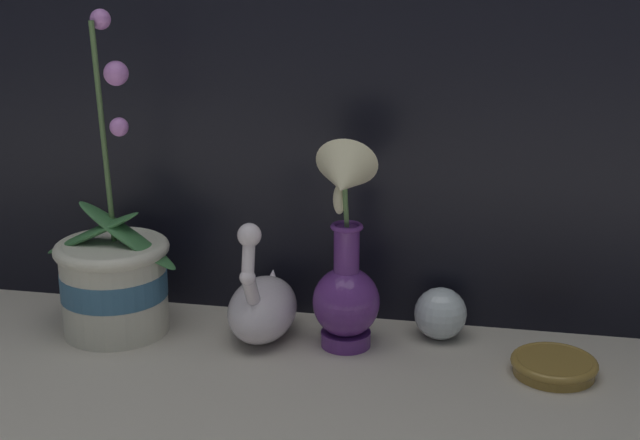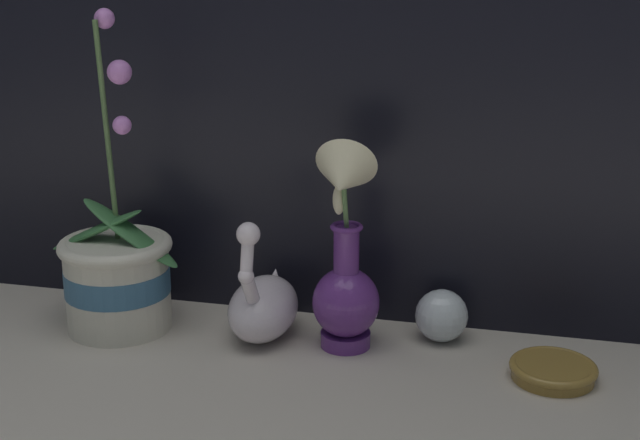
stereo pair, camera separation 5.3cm
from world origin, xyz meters
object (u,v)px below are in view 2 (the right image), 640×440
swan_figurine (263,304)px  glass_sphere (442,316)px  orchid_potted_plant (117,274)px  amber_dish (553,370)px  blue_vase (345,270)px

swan_figurine → glass_sphere: size_ratio=2.53×
orchid_potted_plant → amber_dish: (0.65, -0.02, -0.07)m
blue_vase → amber_dish: bearing=-5.7°
glass_sphere → swan_figurine: bearing=-169.3°
swan_figurine → blue_vase: blue_vase is taller
amber_dish → glass_sphere: bearing=151.1°
orchid_potted_plant → blue_vase: (0.35, 0.01, 0.03)m
swan_figurine → blue_vase: (0.13, -0.01, 0.07)m
orchid_potted_plant → glass_sphere: orchid_potted_plant is taller
glass_sphere → orchid_potted_plant: bearing=-172.1°
swan_figurine → glass_sphere: bearing=10.7°
amber_dish → blue_vase: bearing=174.3°
amber_dish → swan_figurine: bearing=174.6°
blue_vase → amber_dish: (0.30, -0.03, -0.11)m
swan_figurine → orchid_potted_plant: bearing=-175.4°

